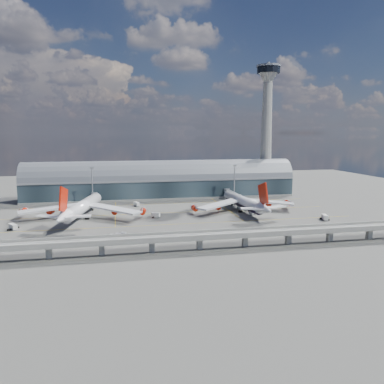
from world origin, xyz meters
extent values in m
plane|color=#474744|center=(0.00, 0.00, 0.00)|extent=(500.00, 500.00, 0.00)
cube|color=gold|center=(0.00, -10.00, 0.01)|extent=(200.00, 0.25, 0.01)
cube|color=gold|center=(0.00, 20.00, 0.01)|extent=(200.00, 0.25, 0.01)
cube|color=gold|center=(0.00, 50.00, 0.01)|extent=(200.00, 0.25, 0.01)
cube|color=gold|center=(-35.00, 30.00, 0.01)|extent=(0.25, 80.00, 0.01)
cube|color=gold|center=(35.00, 30.00, 0.01)|extent=(0.25, 80.00, 0.01)
cube|color=#1C282F|center=(0.00, 78.00, 7.00)|extent=(200.00, 28.00, 14.00)
cylinder|color=slate|center=(0.00, 78.00, 14.00)|extent=(200.00, 28.00, 28.00)
cube|color=gray|center=(0.00, 64.00, 14.00)|extent=(200.00, 1.00, 1.20)
cube|color=gray|center=(0.00, 78.00, 0.60)|extent=(200.00, 30.00, 1.20)
cube|color=gray|center=(85.00, 83.00, 4.00)|extent=(18.00, 18.00, 8.00)
cone|color=gray|center=(85.00, 83.00, 45.00)|extent=(10.00, 10.00, 90.00)
cone|color=gray|center=(85.00, 83.00, 92.00)|extent=(16.00, 16.00, 8.00)
cylinder|color=black|center=(85.00, 83.00, 97.00)|extent=(18.00, 18.00, 5.00)
cylinder|color=slate|center=(85.00, 83.00, 100.00)|extent=(19.00, 19.00, 1.50)
cylinder|color=gray|center=(85.00, 83.00, 101.50)|extent=(2.40, 2.40, 3.00)
cube|color=gray|center=(0.00, -55.00, 5.50)|extent=(220.00, 8.50, 1.20)
cube|color=gray|center=(0.00, -59.00, 6.60)|extent=(220.00, 0.40, 1.20)
cube|color=gray|center=(0.00, -51.00, 6.60)|extent=(220.00, 0.40, 1.20)
cube|color=gray|center=(0.00, -56.50, 6.15)|extent=(220.00, 0.12, 0.12)
cube|color=gray|center=(0.00, -53.50, 6.15)|extent=(220.00, 0.12, 0.12)
cube|color=gray|center=(-60.00, -55.00, 2.50)|extent=(2.20, 2.20, 5.00)
cube|color=gray|center=(-40.00, -55.00, 2.50)|extent=(2.20, 2.20, 5.00)
cube|color=gray|center=(-20.00, -55.00, 2.50)|extent=(2.20, 2.20, 5.00)
cube|color=gray|center=(0.00, -55.00, 2.50)|extent=(2.20, 2.20, 5.00)
cube|color=gray|center=(20.00, -55.00, 2.50)|extent=(2.20, 2.20, 5.00)
cube|color=gray|center=(40.00, -55.00, 2.50)|extent=(2.20, 2.20, 5.00)
cube|color=gray|center=(60.00, -55.00, 2.50)|extent=(2.20, 2.20, 5.00)
cube|color=gray|center=(80.00, -55.00, 2.50)|extent=(2.20, 2.20, 5.00)
cylinder|color=gray|center=(-50.00, 55.00, 12.50)|extent=(0.70, 0.70, 25.00)
cube|color=gray|center=(-50.00, 55.00, 25.20)|extent=(3.00, 0.40, 1.00)
cylinder|color=gray|center=(50.00, 55.00, 12.50)|extent=(0.70, 0.70, 25.00)
cube|color=gray|center=(50.00, 55.00, 25.20)|extent=(3.00, 0.40, 1.00)
cylinder|color=white|center=(-53.11, 15.90, 6.64)|extent=(18.33, 57.03, 6.86)
cone|color=white|center=(-46.64, 46.86, 6.64)|extent=(8.46, 9.79, 6.86)
cone|color=white|center=(-60.01, -17.16, 7.50)|extent=(9.34, 13.99, 6.86)
cube|color=#AF1807|center=(-59.36, -14.01, 15.96)|extent=(3.35, 12.69, 14.19)
cube|color=white|center=(-71.10, 17.47, 5.79)|extent=(35.56, 17.87, 2.77)
cube|color=white|center=(-35.99, 10.14, 5.79)|extent=(32.03, 28.70, 2.77)
cylinder|color=#AF1807|center=(-71.32, 19.70, 3.86)|extent=(4.45, 5.94, 3.43)
cylinder|color=#AF1807|center=(-86.92, 22.96, 3.86)|extent=(4.45, 5.94, 3.43)
cylinder|color=#AF1807|center=(-34.90, 12.10, 3.86)|extent=(4.45, 5.94, 3.43)
cylinder|color=#AF1807|center=(-19.30, 8.84, 3.86)|extent=(4.45, 5.94, 3.43)
cylinder|color=gray|center=(-49.01, 35.51, 1.61)|extent=(0.54, 0.54, 3.21)
cylinder|color=gray|center=(-57.34, 12.41, 1.61)|extent=(0.64, 0.64, 3.21)
cylinder|color=gray|center=(-50.63, 11.00, 1.61)|extent=(0.64, 0.64, 3.21)
cylinder|color=black|center=(-57.34, 12.41, 0.59)|extent=(2.64, 2.05, 1.61)
cylinder|color=black|center=(-50.63, 11.00, 0.59)|extent=(2.64, 2.05, 1.61)
cylinder|color=white|center=(43.47, 16.68, 6.18)|extent=(10.19, 50.97, 6.07)
cone|color=white|center=(41.15, 45.04, 6.18)|extent=(6.74, 8.85, 6.07)
cone|color=white|center=(45.96, -13.78, 7.02)|extent=(7.08, 13.02, 6.07)
cube|color=#AF1807|center=(45.71, -10.65, 14.97)|extent=(1.75, 12.54, 13.87)
cube|color=white|center=(27.30, 13.25, 5.34)|extent=(31.11, 24.11, 2.59)
cube|color=white|center=(59.98, 15.93, 5.34)|extent=(32.32, 20.20, 2.59)
cylinder|color=black|center=(43.47, 16.68, 4.51)|extent=(8.85, 45.72, 5.16)
cylinder|color=#AF1807|center=(26.52, 15.29, 3.46)|extent=(3.77, 5.49, 3.35)
cylinder|color=#AF1807|center=(11.99, 14.10, 3.46)|extent=(3.77, 5.49, 3.35)
cylinder|color=#AF1807|center=(60.42, 18.06, 3.46)|extent=(3.77, 5.49, 3.35)
cylinder|color=#AF1807|center=(74.95, 19.25, 3.46)|extent=(3.77, 5.49, 3.35)
cylinder|color=gray|center=(42.01, 34.47, 1.57)|extent=(0.52, 0.52, 3.14)
cylinder|color=gray|center=(40.47, 12.23, 1.57)|extent=(0.63, 0.63, 3.14)
cylinder|color=gray|center=(47.15, 12.77, 1.57)|extent=(0.63, 0.63, 3.14)
cylinder|color=black|center=(40.47, 12.23, 0.58)|extent=(2.42, 1.75, 1.57)
cylinder|color=black|center=(47.15, 12.77, 0.58)|extent=(2.42, 1.75, 1.57)
cube|color=gray|center=(-49.61, 52.00, 5.20)|extent=(3.00, 24.00, 3.00)
cube|color=gray|center=(-49.61, 40.00, 5.20)|extent=(3.60, 3.60, 3.40)
cylinder|color=gray|center=(-49.61, 64.00, 5.20)|extent=(4.40, 4.40, 4.00)
cylinder|color=gray|center=(-49.61, 40.00, 1.70)|extent=(0.50, 0.50, 3.40)
cylinder|color=black|center=(-49.61, 40.00, 0.35)|extent=(1.40, 0.80, 0.80)
cube|color=gray|center=(46.97, 50.00, 5.20)|extent=(3.00, 28.00, 3.00)
cube|color=gray|center=(46.97, 36.00, 5.20)|extent=(3.60, 3.60, 3.40)
cylinder|color=gray|center=(46.97, 64.00, 5.20)|extent=(4.40, 4.40, 4.00)
cylinder|color=gray|center=(46.97, 36.00, 1.70)|extent=(0.50, 0.50, 3.40)
cylinder|color=black|center=(46.97, 36.00, 0.35)|extent=(1.40, 0.80, 0.80)
cube|color=silver|center=(-85.71, -4.84, 1.56)|extent=(5.67, 6.93, 2.54)
cylinder|color=black|center=(-84.50, -3.02, 0.44)|extent=(2.52, 2.09, 0.88)
cylinder|color=black|center=(-86.93, -6.66, 0.44)|extent=(2.52, 2.09, 0.88)
cube|color=silver|center=(-12.11, 8.26, 1.55)|extent=(5.34, 4.20, 2.53)
cylinder|color=black|center=(-10.72, 8.97, 0.44)|extent=(1.88, 2.56, 0.87)
cylinder|color=black|center=(-13.49, 7.56, 0.44)|extent=(1.88, 2.56, 0.87)
cube|color=silver|center=(47.84, 5.94, 1.71)|extent=(8.78, 5.93, 2.78)
cylinder|color=black|center=(50.31, 4.76, 0.48)|extent=(2.03, 2.83, 0.96)
cylinder|color=black|center=(45.37, 7.13, 0.48)|extent=(2.03, 2.83, 0.96)
cube|color=silver|center=(80.60, -16.09, 1.60)|extent=(3.78, 6.40, 2.60)
cylinder|color=black|center=(80.10, -14.24, 0.45)|extent=(2.65, 1.52, 0.90)
cylinder|color=black|center=(81.10, -17.95, 0.45)|extent=(2.65, 1.52, 0.90)
cube|color=silver|center=(43.43, 21.54, 1.81)|extent=(3.04, 5.83, 2.94)
cylinder|color=black|center=(43.28, 23.34, 0.51)|extent=(2.89, 1.24, 1.02)
cylinder|color=black|center=(43.57, 19.74, 0.51)|extent=(2.89, 1.24, 1.02)
cube|color=silver|center=(-21.19, 45.10, 1.43)|extent=(3.82, 5.74, 2.32)
cylinder|color=black|center=(-20.58, 46.70, 0.40)|extent=(2.37, 1.54, 0.80)
cylinder|color=black|center=(-21.79, 43.49, 0.40)|extent=(2.37, 1.54, 0.80)
cube|color=gray|center=(-38.72, -32.82, 0.28)|extent=(3.18, 2.79, 0.33)
cube|color=silver|center=(-38.72, -32.82, 1.16)|extent=(2.73, 2.49, 1.66)
cube|color=gray|center=(-36.16, -31.50, 0.28)|extent=(3.18, 2.79, 0.33)
cube|color=silver|center=(-36.16, -31.50, 1.16)|extent=(2.73, 2.49, 1.66)
cube|color=gray|center=(-33.59, -30.19, 0.28)|extent=(3.18, 2.79, 0.33)
cube|color=silver|center=(-33.59, -30.19, 1.16)|extent=(2.73, 2.49, 1.66)
cube|color=gray|center=(-31.02, -28.88, 0.28)|extent=(3.18, 2.79, 0.33)
cube|color=silver|center=(-31.02, -28.88, 1.16)|extent=(2.73, 2.49, 1.66)
cube|color=gray|center=(56.08, -42.31, 0.22)|extent=(2.45, 2.03, 0.26)
cube|color=silver|center=(56.08, -42.31, 0.92)|extent=(2.09, 1.83, 1.31)
cube|color=gray|center=(58.21, -41.52, 0.22)|extent=(2.45, 2.03, 0.26)
cube|color=silver|center=(58.21, -41.52, 0.92)|extent=(2.09, 1.83, 1.31)
cube|color=gray|center=(60.33, -40.74, 0.22)|extent=(2.45, 2.03, 0.26)
cube|color=silver|center=(60.33, -40.74, 0.92)|extent=(2.09, 1.83, 1.31)
cube|color=gray|center=(77.75, -34.23, 0.22)|extent=(2.17, 1.54, 0.26)
cube|color=silver|center=(77.75, -34.23, 0.91)|extent=(1.82, 1.43, 1.29)
cube|color=gray|center=(79.99, -34.40, 0.22)|extent=(2.17, 1.54, 0.26)
cube|color=silver|center=(79.99, -34.40, 0.91)|extent=(1.82, 1.43, 1.29)
camera|label=1|loc=(-32.56, -202.98, 48.25)|focal=35.00mm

